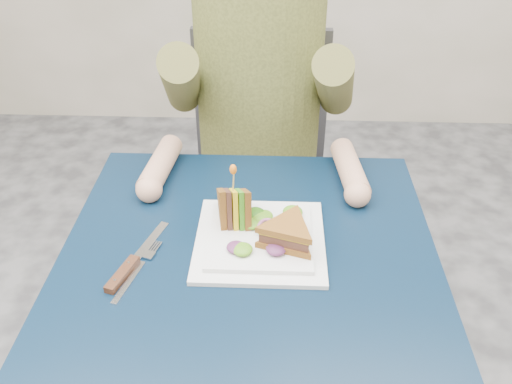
{
  "coord_description": "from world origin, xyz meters",
  "views": [
    {
      "loc": [
        0.05,
        -0.81,
        1.44
      ],
      "look_at": [
        0.01,
        0.08,
        0.82
      ],
      "focal_mm": 38.0,
      "sensor_mm": 36.0,
      "label": 1
    }
  ],
  "objects_px": {
    "table": "(249,282)",
    "chair": "(260,160)",
    "diner": "(259,61)",
    "knife": "(128,268)",
    "fork": "(136,272)",
    "plate": "(260,239)",
    "sandwich_upright": "(234,207)",
    "sandwich_flat": "(288,234)"
  },
  "relations": [
    {
      "from": "plate",
      "to": "sandwich_upright",
      "type": "relative_size",
      "value": 1.85
    },
    {
      "from": "table",
      "to": "sandwich_upright",
      "type": "bearing_deg",
      "value": 113.01
    },
    {
      "from": "chair",
      "to": "sandwich_flat",
      "type": "distance_m",
      "value": 0.7
    },
    {
      "from": "table",
      "to": "plate",
      "type": "xyz_separation_m",
      "value": [
        0.02,
        0.03,
        0.09
      ]
    },
    {
      "from": "diner",
      "to": "sandwich_flat",
      "type": "height_order",
      "value": "diner"
    },
    {
      "from": "diner",
      "to": "sandwich_upright",
      "type": "distance_m",
      "value": 0.49
    },
    {
      "from": "sandwich_flat",
      "to": "knife",
      "type": "height_order",
      "value": "sandwich_flat"
    },
    {
      "from": "diner",
      "to": "knife",
      "type": "height_order",
      "value": "diner"
    },
    {
      "from": "chair",
      "to": "fork",
      "type": "distance_m",
      "value": 0.78
    },
    {
      "from": "table",
      "to": "chair",
      "type": "bearing_deg",
      "value": 90.0
    },
    {
      "from": "plate",
      "to": "table",
      "type": "bearing_deg",
      "value": -122.61
    },
    {
      "from": "plate",
      "to": "fork",
      "type": "height_order",
      "value": "plate"
    },
    {
      "from": "table",
      "to": "chair",
      "type": "relative_size",
      "value": 0.81
    },
    {
      "from": "sandwich_upright",
      "to": "diner",
      "type": "bearing_deg",
      "value": 85.97
    },
    {
      "from": "chair",
      "to": "knife",
      "type": "height_order",
      "value": "chair"
    },
    {
      "from": "diner",
      "to": "knife",
      "type": "bearing_deg",
      "value": -110.49
    },
    {
      "from": "table",
      "to": "fork",
      "type": "xyz_separation_m",
      "value": [
        -0.21,
        -0.07,
        0.08
      ]
    },
    {
      "from": "sandwich_upright",
      "to": "knife",
      "type": "relative_size",
      "value": 0.65
    },
    {
      "from": "table",
      "to": "chair",
      "type": "xyz_separation_m",
      "value": [
        0.0,
        0.66,
        -0.11
      ]
    },
    {
      "from": "plate",
      "to": "sandwich_flat",
      "type": "xyz_separation_m",
      "value": [
        0.05,
        -0.02,
        0.04
      ]
    },
    {
      "from": "plate",
      "to": "knife",
      "type": "distance_m",
      "value": 0.26
    },
    {
      "from": "diner",
      "to": "fork",
      "type": "relative_size",
      "value": 4.23
    },
    {
      "from": "chair",
      "to": "plate",
      "type": "bearing_deg",
      "value": -88.06
    },
    {
      "from": "chair",
      "to": "sandwich_upright",
      "type": "xyz_separation_m",
      "value": [
        -0.03,
        -0.58,
        0.24
      ]
    },
    {
      "from": "sandwich_upright",
      "to": "knife",
      "type": "bearing_deg",
      "value": -144.97
    },
    {
      "from": "sandwich_upright",
      "to": "knife",
      "type": "xyz_separation_m",
      "value": [
        -0.19,
        -0.14,
        -0.05
      ]
    },
    {
      "from": "sandwich_flat",
      "to": "sandwich_upright",
      "type": "distance_m",
      "value": 0.13
    },
    {
      "from": "sandwich_flat",
      "to": "sandwich_upright",
      "type": "bearing_deg",
      "value": 147.41
    },
    {
      "from": "sandwich_upright",
      "to": "fork",
      "type": "distance_m",
      "value": 0.23
    },
    {
      "from": "fork",
      "to": "knife",
      "type": "height_order",
      "value": "knife"
    },
    {
      "from": "chair",
      "to": "table",
      "type": "bearing_deg",
      "value": -90.0
    },
    {
      "from": "table",
      "to": "diner",
      "type": "bearing_deg",
      "value": 90.0
    },
    {
      "from": "table",
      "to": "chair",
      "type": "height_order",
      "value": "chair"
    },
    {
      "from": "table",
      "to": "sandwich_upright",
      "type": "xyz_separation_m",
      "value": [
        -0.03,
        0.08,
        0.13
      ]
    },
    {
      "from": "chair",
      "to": "knife",
      "type": "xyz_separation_m",
      "value": [
        -0.23,
        -0.72,
        0.2
      ]
    },
    {
      "from": "diner",
      "to": "plate",
      "type": "xyz_separation_m",
      "value": [
        0.02,
        -0.52,
        -0.18
      ]
    },
    {
      "from": "knife",
      "to": "sandwich_upright",
      "type": "bearing_deg",
      "value": 35.03
    },
    {
      "from": "chair",
      "to": "sandwich_upright",
      "type": "bearing_deg",
      "value": -93.26
    },
    {
      "from": "plate",
      "to": "sandwich_flat",
      "type": "distance_m",
      "value": 0.07
    },
    {
      "from": "chair",
      "to": "fork",
      "type": "xyz_separation_m",
      "value": [
        -0.21,
        -0.73,
        0.19
      ]
    },
    {
      "from": "sandwich_flat",
      "to": "chair",
      "type": "bearing_deg",
      "value": 96.65
    },
    {
      "from": "diner",
      "to": "sandwich_upright",
      "type": "relative_size",
      "value": 5.3
    }
  ]
}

